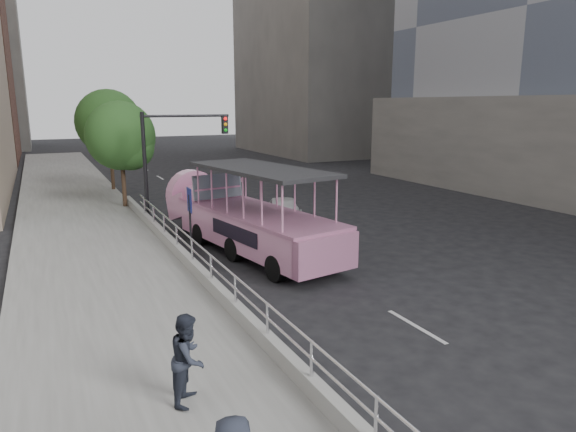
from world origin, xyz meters
The scene contains 12 objects.
ground centered at (0.00, 0.00, 0.00)m, with size 160.00×160.00×0.00m, color black.
sidewalk centered at (-5.75, 10.00, 0.15)m, with size 5.50×80.00×0.30m, color #979792.
kerb_wall centered at (-3.12, 2.00, 0.48)m, with size 0.24×30.00×0.36m, color #9E9E99.
guardrail centered at (-3.12, 2.00, 1.14)m, with size 0.07×22.00×0.71m.
duck_boat centered at (-0.39, 6.63, 1.23)m, with size 4.05×10.27×3.32m.
car centered at (2.56, 9.17, 0.68)m, with size 1.61×3.99×1.36m, color silver.
pedestrian_mid centered at (-5.19, -3.23, 1.13)m, with size 0.81×0.63×1.66m, color #242835.
parking_sign centered at (-2.61, 6.00, 1.68)m, with size 0.08×0.60×2.66m.
traffic_signal centered at (-1.70, 12.50, 3.50)m, with size 4.20×0.32×5.20m.
street_tree_near centered at (-3.30, 15.93, 3.82)m, with size 3.52×3.52×5.72m.
street_tree_far centered at (-3.10, 21.93, 4.31)m, with size 3.97×3.97×6.45m.
midrise_stone_a centered at (26.00, 42.00, 16.00)m, with size 20.00×20.00×32.00m, color gray.
Camera 1 is at (-7.25, -11.50, 5.54)m, focal length 32.00 mm.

